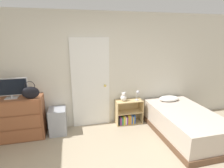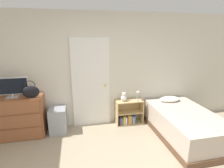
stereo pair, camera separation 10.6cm
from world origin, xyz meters
name	(u,v)px [view 2 (the right image)]	position (x,y,z in m)	size (l,w,h in m)	color
wall_back	(92,71)	(0.00, 2.26, 1.27)	(10.00, 0.06, 2.55)	beige
door_closed	(91,83)	(-0.03, 2.21, 1.01)	(0.85, 0.09, 2.02)	white
dresser	(17,117)	(-1.57, 2.00, 0.44)	(1.06, 0.44, 0.88)	brown
tv	(11,87)	(-1.59, 1.98, 1.09)	(0.63, 0.16, 0.40)	#B7B7BC
handbag	(31,92)	(-1.22, 1.87, 1.01)	(0.32, 0.10, 0.35)	black
storage_bin	(58,120)	(-0.79, 2.01, 0.28)	(0.35, 0.40, 0.55)	#999EA8
bookshelf	(128,115)	(0.81, 2.07, 0.22)	(0.64, 0.28, 0.58)	tan
teddy_bear	(124,97)	(0.70, 2.07, 0.67)	(0.14, 0.14, 0.22)	silver
desk_lamp	(138,94)	(1.03, 2.04, 0.75)	(0.11, 0.11, 0.24)	#B2B2B7
bed	(185,124)	(1.81, 1.31, 0.27)	(1.11, 1.83, 0.64)	brown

